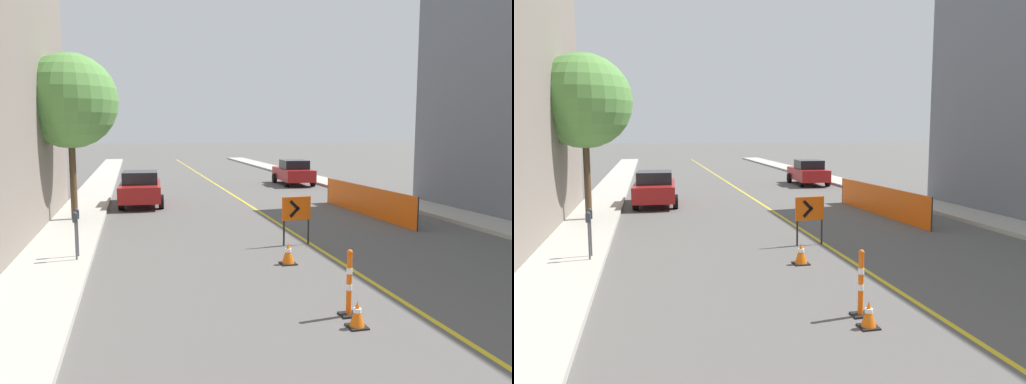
# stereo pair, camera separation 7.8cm
# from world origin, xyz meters

# --- Properties ---
(lane_stripe) EXTENTS (0.12, 65.92, 0.01)m
(lane_stripe) POSITION_xyz_m (0.00, 32.96, 0.00)
(lane_stripe) COLOR gold
(lane_stripe) RESTS_ON ground_plane
(sidewalk_left) EXTENTS (1.90, 65.92, 0.15)m
(sidewalk_left) POSITION_xyz_m (-7.25, 32.96, 0.07)
(sidewalk_left) COLOR #ADA89E
(sidewalk_left) RESTS_ON ground_plane
(sidewalk_right) EXTENTS (1.90, 65.92, 0.15)m
(sidewalk_right) POSITION_xyz_m (7.25, 32.96, 0.07)
(sidewalk_right) COLOR #ADA89E
(sidewalk_right) RESTS_ON ground_plane
(traffic_cone_third) EXTENTS (0.33, 0.33, 0.48)m
(traffic_cone_third) POSITION_xyz_m (-1.48, 12.35, 0.24)
(traffic_cone_third) COLOR black
(traffic_cone_third) RESTS_ON ground_plane
(traffic_cone_fourth) EXTENTS (0.40, 0.40, 0.56)m
(traffic_cone_fourth) POSITION_xyz_m (-1.37, 16.65, 0.28)
(traffic_cone_fourth) COLOR black
(traffic_cone_fourth) RESTS_ON ground_plane
(delineator_post_rear) EXTENTS (0.32, 0.32, 1.26)m
(delineator_post_rear) POSITION_xyz_m (-1.39, 12.91, 0.55)
(delineator_post_rear) COLOR black
(delineator_post_rear) RESTS_ON ground_plane
(arrow_barricade_primary) EXTENTS (0.91, 0.14, 1.46)m
(arrow_barricade_primary) POSITION_xyz_m (-0.48, 18.68, 1.03)
(arrow_barricade_primary) COLOR #EF560C
(arrow_barricade_primary) RESTS_ON ground_plane
(safety_mesh_fence) EXTENTS (0.35, 7.33, 1.19)m
(safety_mesh_fence) POSITION_xyz_m (4.03, 23.23, 0.59)
(safety_mesh_fence) COLOR #EF560C
(safety_mesh_fence) RESTS_ON ground_plane
(parked_car_curb_near) EXTENTS (1.99, 4.38, 1.59)m
(parked_car_curb_near) POSITION_xyz_m (-4.87, 28.09, 0.80)
(parked_car_curb_near) COLOR maroon
(parked_car_curb_near) RESTS_ON ground_plane
(parked_car_curb_mid) EXTENTS (2.05, 4.40, 1.59)m
(parked_car_curb_mid) POSITION_xyz_m (4.80, 35.01, 0.80)
(parked_car_curb_mid) COLOR maroon
(parked_car_curb_mid) RESTS_ON ground_plane
(parking_meter_near_curb) EXTENTS (0.12, 0.11, 1.24)m
(parking_meter_near_curb) POSITION_xyz_m (-6.65, 17.83, 1.03)
(parking_meter_near_curb) COLOR #4C4C51
(parking_meter_near_curb) RESTS_ON sidewalk_left
(parking_meter_far_curb) EXTENTS (0.12, 0.11, 1.27)m
(parking_meter_far_curb) POSITION_xyz_m (-6.65, 18.21, 1.05)
(parking_meter_far_curb) COLOR #4C4C51
(parking_meter_far_curb) RESTS_ON sidewalk_left
(street_tree_left_near) EXTENTS (3.45, 3.45, 6.08)m
(street_tree_left_near) POSITION_xyz_m (-7.34, 24.14, 4.49)
(street_tree_left_near) COLOR #4C3823
(street_tree_left_near) RESTS_ON sidewalk_left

